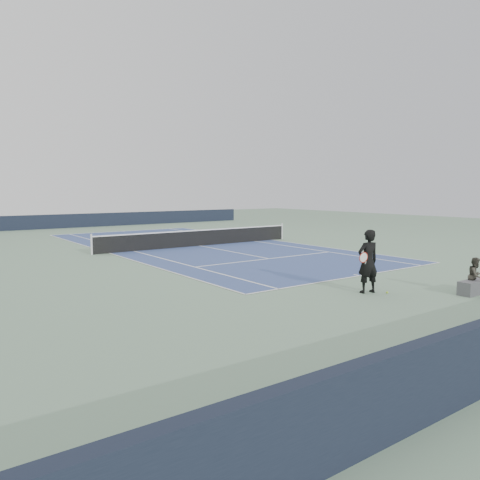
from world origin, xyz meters
TOP-DOWN VIEW (x-y plane):
  - ground at (0.00, 0.00)m, footprint 80.00×80.00m
  - court_surface at (0.00, 0.00)m, footprint 10.97×23.77m
  - tennis_net at (0.00, 0.00)m, footprint 12.90×0.10m
  - windscreen_far at (0.00, 17.88)m, footprint 30.00×0.25m
  - tennis_player at (-2.14, -13.94)m, footprint 0.89×0.72m
  - tennis_ball at (-1.70, -14.39)m, footprint 0.07×0.07m
  - spectator_bench at (0.52, -16.06)m, footprint 1.41×0.59m

SIDE VIEW (x-z plane):
  - ground at x=0.00m, z-range 0.00..0.00m
  - court_surface at x=0.00m, z-range 0.00..0.01m
  - tennis_ball at x=-1.70m, z-range 0.00..0.07m
  - spectator_bench at x=0.52m, z-range -0.18..1.00m
  - tennis_net at x=0.00m, z-range -0.03..1.04m
  - windscreen_far at x=0.00m, z-range 0.00..1.20m
  - tennis_player at x=-2.14m, z-range 0.00..2.05m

